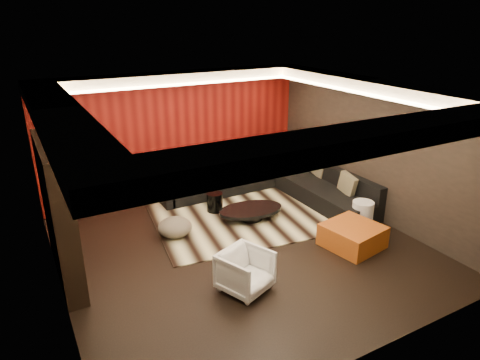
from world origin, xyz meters
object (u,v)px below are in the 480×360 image
coffee_table (251,213)px  white_side_table (362,214)px  orange_ottoman (353,236)px  armchair (245,271)px  drum_stool (215,202)px  sectional_sofa (268,184)px

coffee_table → white_side_table: white_side_table is taller
coffee_table → orange_ottoman: bearing=-59.9°
coffee_table → white_side_table: size_ratio=2.57×
armchair → orange_ottoman: bearing=-16.5°
drum_stool → coffee_table: bearing=-54.8°
orange_ottoman → sectional_sofa: (-0.05, 2.76, 0.06)m
white_side_table → sectional_sofa: size_ratio=0.14×
coffee_table → sectional_sofa: 1.38m
white_side_table → coffee_table: bearing=143.3°
armchair → sectional_sofa: 3.76m
armchair → drum_stool: bearing=51.7°
drum_stool → white_side_table: 3.01m
armchair → sectional_sofa: (2.29, 2.98, -0.06)m
armchair → sectional_sofa: bearing=30.6°
coffee_table → drum_stool: drum_stool is taller
coffee_table → drum_stool: size_ratio=3.32×
coffee_table → white_side_table: (1.77, -1.32, 0.13)m
drum_stool → white_side_table: white_side_table is taller
orange_ottoman → armchair: (-2.34, -0.22, 0.12)m
sectional_sofa → coffee_table: bearing=-137.0°
armchair → white_side_table: bearing=-8.5°
drum_stool → armchair: armchair is taller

